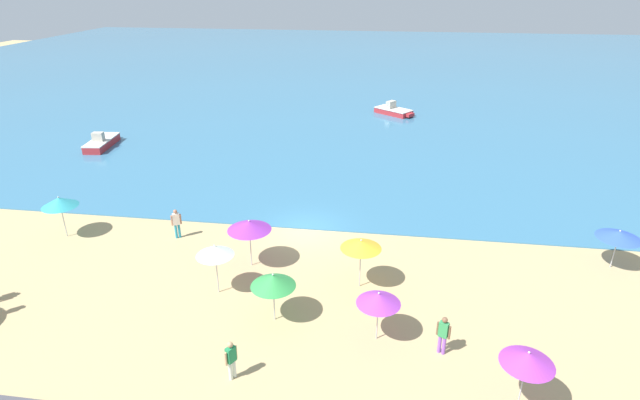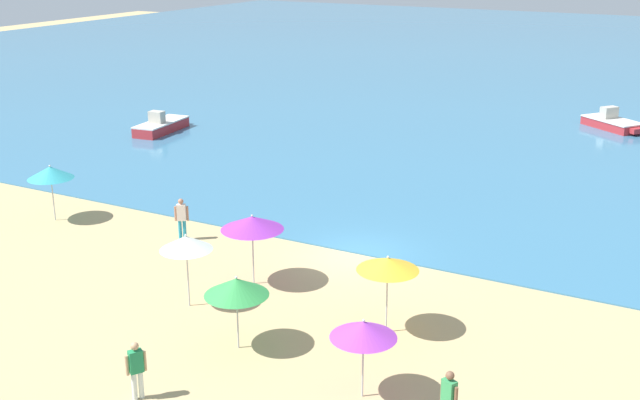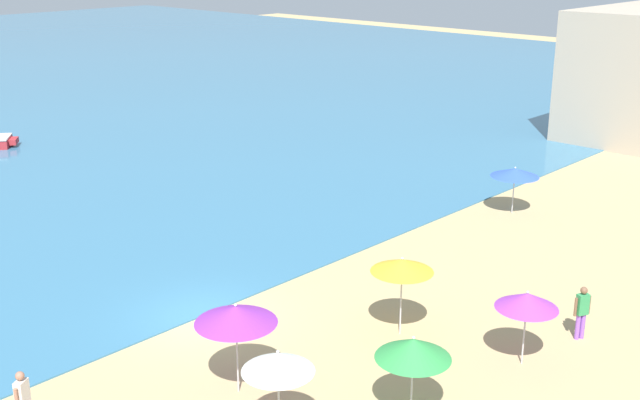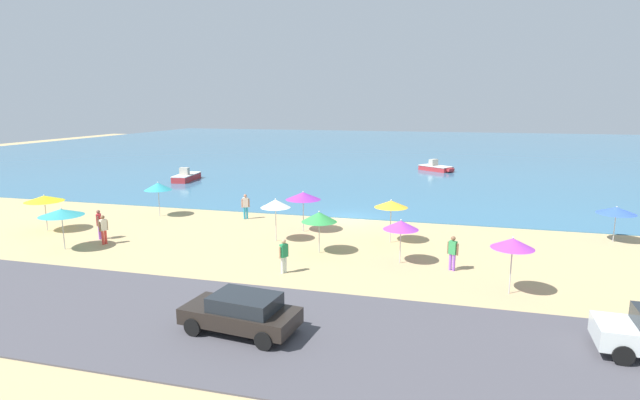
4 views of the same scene
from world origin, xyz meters
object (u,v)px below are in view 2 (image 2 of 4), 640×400
skiff_nearshore (161,126)px  bather_1 (182,217)px  beach_umbrella_2 (252,223)px  beach_umbrella_1 (363,330)px  beach_umbrella_7 (50,173)px  skiff_offshore (613,123)px  bather_0 (449,399)px  beach_umbrella_3 (236,287)px  bather_4 (136,367)px  beach_umbrella_9 (186,243)px  beach_umbrella_6 (388,264)px

skiff_nearshore → bather_1: bearing=-48.3°
beach_umbrella_2 → skiff_nearshore: bearing=136.8°
beach_umbrella_1 → beach_umbrella_7: bearing=160.5°
skiff_offshore → skiff_nearshore: bearing=-149.6°
bather_0 → bather_1: size_ratio=0.97×
beach_umbrella_1 → bather_1: bearing=148.5°
beach_umbrella_3 → bather_4: 3.81m
beach_umbrella_1 → beach_umbrella_9: bearing=163.2°
beach_umbrella_3 → skiff_nearshore: beach_umbrella_3 is taller
beach_umbrella_3 → beach_umbrella_9: (-3.06, 1.62, 0.25)m
beach_umbrella_7 → skiff_offshore: 34.89m
bather_1 → bather_4: (6.28, -9.98, -0.06)m
beach_umbrella_2 → skiff_offshore: bearing=77.4°
beach_umbrella_9 → skiff_offshore: beach_umbrella_9 is taller
beach_umbrella_9 → beach_umbrella_2: bearing=70.4°
skiff_offshore → beach_umbrella_2: bearing=-102.6°
bather_0 → bather_4: size_ratio=1.03×
beach_umbrella_1 → beach_umbrella_6: beach_umbrella_6 is taller
beach_umbrella_7 → bather_1: 6.50m
skiff_offshore → bather_0: bearing=-86.6°
beach_umbrella_7 → skiff_offshore: (18.22, 29.70, -1.73)m
beach_umbrella_2 → beach_umbrella_6: beach_umbrella_2 is taller
bather_1 → beach_umbrella_7: bearing=-173.4°
bather_1 → beach_umbrella_3: bearing=-42.2°
skiff_nearshore → skiff_offshore: 28.69m
beach_umbrella_3 → bather_0: beach_umbrella_3 is taller
beach_umbrella_2 → beach_umbrella_7: (-11.25, 1.52, -0.13)m
beach_umbrella_6 → bather_1: (-10.51, 3.36, -1.29)m
beach_umbrella_6 → skiff_offshore: bearing=87.6°
skiff_offshore → beach_umbrella_6: bearing=-92.4°
bather_0 → beach_umbrella_7: bearing=161.6°
beach_umbrella_9 → bather_0: bearing=-15.3°
beach_umbrella_1 → beach_umbrella_6: size_ratio=0.89×
beach_umbrella_3 → beach_umbrella_6: (3.46, 3.04, 0.29)m
beach_umbrella_3 → skiff_offshore: size_ratio=0.55×
bather_4 → skiff_nearshore: 31.04m
beach_umbrella_1 → beach_umbrella_3: size_ratio=0.98×
beach_umbrella_2 → bather_4: 7.97m
beach_umbrella_2 → beach_umbrella_9: (-0.90, -2.53, -0.04)m
beach_umbrella_1 → beach_umbrella_9: size_ratio=0.89×
bather_4 → beach_umbrella_1: bearing=29.6°
beach_umbrella_1 → bather_4: (-5.18, -2.95, -1.05)m
beach_umbrella_7 → bather_0: (20.38, -6.79, -1.19)m
beach_umbrella_9 → skiff_nearshore: size_ratio=0.53×
beach_umbrella_9 → bather_1: size_ratio=1.45×
beach_umbrella_1 → beach_umbrella_3: 4.46m
bather_4 → beach_umbrella_7: bearing=143.8°
beach_umbrella_6 → beach_umbrella_1: bearing=-75.5°
bather_1 → bather_0: bearing=-28.2°
bather_0 → bather_4: bather_0 is taller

